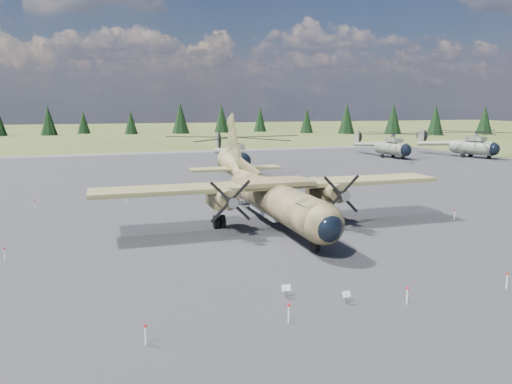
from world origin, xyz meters
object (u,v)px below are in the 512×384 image
object	(u,v)px
helicopter_near	(235,147)
helicopter_far	(474,139)
transport_plane	(270,191)
helicopter_mid	(392,140)

from	to	relation	value
helicopter_near	helicopter_far	size ratio (longest dim) A/B	1.00
transport_plane	helicopter_far	distance (m)	63.62
transport_plane	helicopter_near	bearing A→B (deg)	79.76
helicopter_near	helicopter_far	distance (m)	46.56
transport_plane	helicopter_near	size ratio (longest dim) A/B	1.13
helicopter_near	helicopter_far	bearing A→B (deg)	8.97
helicopter_near	helicopter_far	world-z (taller)	helicopter_near
helicopter_mid	helicopter_far	size ratio (longest dim) A/B	0.90
helicopter_far	transport_plane	bearing A→B (deg)	-163.69
transport_plane	helicopter_far	world-z (taller)	transport_plane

